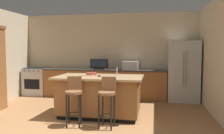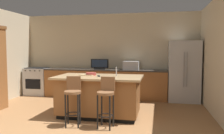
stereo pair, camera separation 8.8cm
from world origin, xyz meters
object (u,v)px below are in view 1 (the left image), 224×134
Objects in this scene: microwave at (130,66)px; cutting_board at (88,75)px; tv_remote at (99,76)px; range_oven at (36,81)px; kitchen_island at (99,96)px; bar_stool_right at (107,97)px; fruit_bowl at (91,74)px; tv_monitor at (99,65)px; bar_stool_left at (74,96)px; refrigerator at (183,71)px.

microwave is 2.09m from cutting_board.
cutting_board is at bearing 132.82° from tv_remote.
range_oven is 1.94× the size of microwave.
cutting_board is (-0.31, 0.11, 0.46)m from kitchen_island.
bar_stool_right reaches higher than kitchen_island.
tv_remote is at bearing -38.36° from fruit_bowl.
tv_remote is at bearing -103.25° from microwave.
microwave is 1.41× the size of cutting_board.
bar_stool_right is at bearing -93.29° from microwave.
tv_remote is at bearing -75.90° from tv_monitor.
bar_stool_right reaches higher than tv_remote.
fruit_bowl is (0.27, -1.83, -0.10)m from tv_monitor.
microwave is 2.82× the size of tv_remote.
bar_stool_left reaches higher than fruit_bowl.
refrigerator is at bearing 43.64° from kitchen_island.
cutting_board is at bearing -112.79° from microwave.
kitchen_island is at bearing 119.51° from bar_stool_right.
tv_remote is 0.50× the size of cutting_board.
fruit_bowl is (-0.73, -1.89, -0.08)m from microwave.
microwave is 2.14m from tv_remote.
bar_stool_right is (-0.16, -2.76, -0.44)m from microwave.
bar_stool_left reaches higher than cutting_board.
bar_stool_right is 1.12m from cutting_board.
range_oven is at bearing 179.47° from refrigerator.
tv_monitor is at bearing -179.87° from refrigerator.
bar_stool_right is 2.94× the size of cutting_board.
cutting_board is at bearing -38.67° from range_oven.
tv_monitor is at bearing 95.82° from cutting_board.
bar_stool_left reaches higher than kitchen_island.
bar_stool_left is 0.68m from bar_stool_right.
refrigerator is at bearing -1.66° from microwave.
refrigerator is 4.80m from range_oven.
microwave is at bearing 68.85° from fruit_bowl.
microwave is 2.02m from fruit_bowl.
tv_monitor is 1.86m from fruit_bowl.
tv_monitor reaches higher than fruit_bowl.
bar_stool_right is 1.11m from fruit_bowl.
kitchen_island is at bearing 54.30° from bar_stool_left.
bar_stool_left is 0.98m from fruit_bowl.
kitchen_island is 1.10× the size of refrigerator.
tv_remote is at bearing 120.38° from bar_stool_right.
range_oven is at bearing 178.69° from tv_monitor.
range_oven is at bearing 118.76° from bar_stool_left.
kitchen_island is 2.12× the size of range_oven.
bar_stool_left is 0.86m from tv_remote.
bar_stool_right reaches higher than fruit_bowl.
refrigerator reaches higher than range_oven.
tv_remote reaches higher than kitchen_island.
bar_stool_left is at bearing -114.10° from kitchen_island.
tv_monitor is (-2.58, -0.01, 0.16)m from refrigerator.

